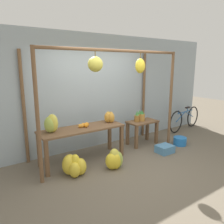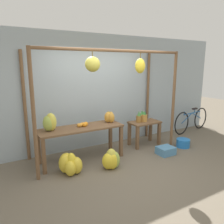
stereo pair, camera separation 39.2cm
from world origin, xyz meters
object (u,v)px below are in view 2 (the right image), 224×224
(orange_pile, at_px, (83,124))
(parked_bicycle, at_px, (192,120))
(banana_pile_on_table, at_px, (50,123))
(pineapple_cluster, at_px, (142,117))
(papaya_pile, at_px, (110,117))
(blue_bucket, at_px, (183,143))
(fruit_crate_white, at_px, (166,151))
(banana_pile_ground_left, at_px, (71,165))
(banana_pile_ground_right, at_px, (111,160))

(orange_pile, xyz_separation_m, parked_bicycle, (3.75, 0.26, -0.43))
(banana_pile_on_table, distance_m, orange_pile, 0.72)
(pineapple_cluster, bearing_deg, parked_bicycle, 4.83)
(orange_pile, distance_m, papaya_pile, 0.68)
(orange_pile, height_order, blue_bucket, orange_pile)
(fruit_crate_white, bearing_deg, banana_pile_ground_left, 174.80)
(orange_pile, relative_size, pineapple_cluster, 0.85)
(orange_pile, relative_size, fruit_crate_white, 0.66)
(parked_bicycle, distance_m, papaya_pile, 3.13)
(banana_pile_ground_left, height_order, banana_pile_ground_right, banana_pile_ground_left)
(fruit_crate_white, height_order, blue_bucket, blue_bucket)
(fruit_crate_white, bearing_deg, blue_bucket, 10.97)
(orange_pile, distance_m, banana_pile_ground_right, 0.99)
(pineapple_cluster, xyz_separation_m, banana_pile_ground_left, (-2.14, -0.60, -0.57))
(orange_pile, distance_m, blue_bucket, 2.65)
(banana_pile_ground_left, relative_size, banana_pile_ground_right, 1.13)
(banana_pile_ground_right, distance_m, papaya_pile, 1.08)
(papaya_pile, bearing_deg, banana_pile_on_table, -179.77)
(fruit_crate_white, relative_size, papaya_pile, 1.33)
(blue_bucket, bearing_deg, parked_bicycle, 33.76)
(banana_pile_on_table, xyz_separation_m, fruit_crate_white, (2.47, -0.73, -0.83))
(banana_pile_ground_right, distance_m, parked_bicycle, 3.58)
(banana_pile_ground_right, height_order, fruit_crate_white, banana_pile_ground_right)
(orange_pile, xyz_separation_m, fruit_crate_white, (1.77, -0.72, -0.70))
(banana_pile_ground_left, xyz_separation_m, parked_bicycle, (4.23, 0.78, 0.18))
(pineapple_cluster, distance_m, banana_pile_ground_right, 1.67)
(banana_pile_ground_left, xyz_separation_m, papaya_pile, (1.16, 0.54, 0.69))
(blue_bucket, bearing_deg, orange_pile, 166.95)
(orange_pile, bearing_deg, banana_pile_on_table, 178.55)
(banana_pile_ground_right, bearing_deg, banana_pile_ground_left, 165.48)
(pineapple_cluster, relative_size, banana_pile_ground_right, 0.69)
(orange_pile, bearing_deg, papaya_pile, 1.98)
(pineapple_cluster, distance_m, fruit_crate_white, 1.04)
(fruit_crate_white, height_order, parked_bicycle, parked_bicycle)
(orange_pile, bearing_deg, blue_bucket, -13.05)
(pineapple_cluster, distance_m, papaya_pile, 1.00)
(blue_bucket, height_order, papaya_pile, papaya_pile)
(fruit_crate_white, bearing_deg, pineapple_cluster, 97.50)
(pineapple_cluster, xyz_separation_m, banana_pile_ground_right, (-1.36, -0.80, -0.56))
(banana_pile_on_table, xyz_separation_m, blue_bucket, (3.20, -0.60, -0.82))
(parked_bicycle, bearing_deg, orange_pile, -175.97)
(orange_pile, relative_size, parked_bicycle, 0.15)
(banana_pile_on_table, height_order, banana_pile_ground_left, banana_pile_on_table)
(pineapple_cluster, distance_m, parked_bicycle, 2.13)
(banana_pile_ground_left, bearing_deg, papaya_pile, 24.86)
(orange_pile, xyz_separation_m, blue_bucket, (2.49, -0.58, -0.69))
(blue_bucket, bearing_deg, fruit_crate_white, -169.03)
(pineapple_cluster, bearing_deg, blue_bucket, -38.77)
(banana_pile_ground_left, height_order, parked_bicycle, parked_bicycle)
(pineapple_cluster, height_order, papaya_pile, papaya_pile)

